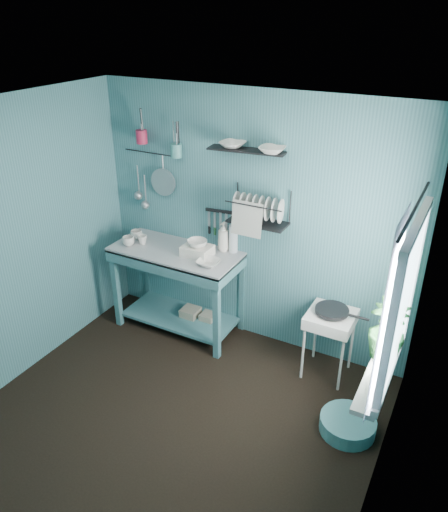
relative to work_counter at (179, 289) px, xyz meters
The scene contains 35 objects.
floor 1.49m from the work_counter, 60.81° to the right, with size 3.20×3.20×0.00m, color black.
ceiling 2.48m from the work_counter, 60.81° to the right, with size 3.20×3.20×0.00m, color silver.
wall_back 1.08m from the work_counter, 20.76° to the left, with size 3.20×3.20×0.00m, color #36686F.
wall_left 1.73m from the work_counter, 126.28° to the right, with size 3.00×3.00×0.00m, color #36686F.
wall_right 2.72m from the work_counter, 28.38° to the right, with size 3.00×3.00×0.00m, color #36686F.
work_counter is the anchor object (origin of this frame).
mug_left 0.72m from the work_counter, 161.57° to the right, with size 0.12×0.12×0.10m, color silver.
mug_mid 0.64m from the work_counter, behind, with size 0.10×0.10×0.09m, color silver.
mug_right 0.72m from the work_counter, behind, with size 0.12×0.12×0.10m, color silver.
wash_tub 0.57m from the work_counter, ahead, with size 0.28×0.22×0.10m, color silver.
tub_bowl 0.64m from the work_counter, ahead, with size 0.20×0.20×0.06m, color silver.
soap_bottle 0.77m from the work_counter, 25.46° to the left, with size 0.12×0.12×0.30m, color silver.
water_bottle 0.83m from the work_counter, 22.93° to the left, with size 0.09×0.09×0.28m, color silver.
counter_bowl 0.68m from the work_counter, 18.43° to the right, with size 0.22×0.22×0.05m, color silver.
hotplate_stand 1.63m from the work_counter, ahead, with size 0.41×0.41×0.66m, color silver.
frying_pan 1.64m from the work_counter, ahead, with size 0.30×0.30×0.04m, color black.
knife_strip 0.97m from the work_counter, 31.64° to the left, with size 0.32×0.02×0.03m, color black.
dish_rack 1.31m from the work_counter, ahead, with size 0.55×0.24×0.32m, color black.
upper_shelf 1.67m from the work_counter, 13.52° to the left, with size 0.70×0.18×0.01m, color black.
shelf_bowl_left 1.67m from the work_counter, 16.87° to the left, with size 0.22×0.22×0.05m, color silver.
shelf_bowl_right 1.85m from the work_counter, 10.06° to the left, with size 0.22×0.22×0.05m, color silver.
utensil_cup_magenta 1.58m from the work_counter, 159.09° to the left, with size 0.11×0.11×0.13m, color #A91F3F.
utensil_cup_teal 1.43m from the work_counter, 113.33° to the left, with size 0.11×0.11×0.13m, color teal.
colander 1.11m from the work_counter, 142.01° to the left, with size 0.28×0.28×0.03m, color #9D9FA5.
ladle_outer 1.21m from the work_counter, 159.49° to the left, with size 0.01×0.01×0.30m, color #9D9FA5.
ladle_inner 1.10m from the work_counter, 156.55° to the left, with size 0.01×0.01×0.30m, color #9D9FA5.
hook_rail 1.42m from the work_counter, 151.53° to the left, with size 0.01×0.01×0.60m, color black.
window_glass 2.58m from the work_counter, 19.09° to the right, with size 1.10×1.10×0.00m, color white.
windowsill 2.35m from the work_counter, 19.77° to the right, with size 0.16×0.95×0.04m, color silver.
curtain 2.65m from the work_counter, 26.19° to the right, with size 1.35×1.35×0.00m, color white.
curtain_rod 2.85m from the work_counter, 19.45° to the right, with size 0.02×0.02×1.05m, color black.
potted_plant 2.34m from the work_counter, 15.96° to the right, with size 0.26×0.26×0.47m, color #2C7033.
storage_tin_large 0.37m from the work_counter, 26.57° to the left, with size 0.18×0.18×0.22m, color gray.
storage_tin_small 0.48m from the work_counter, 14.93° to the left, with size 0.15×0.15×0.20m, color gray.
floor_basin 2.14m from the work_counter, 17.16° to the right, with size 0.45×0.45×0.13m, color teal.
Camera 1 is at (1.84, -2.50, 3.12)m, focal length 35.00 mm.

